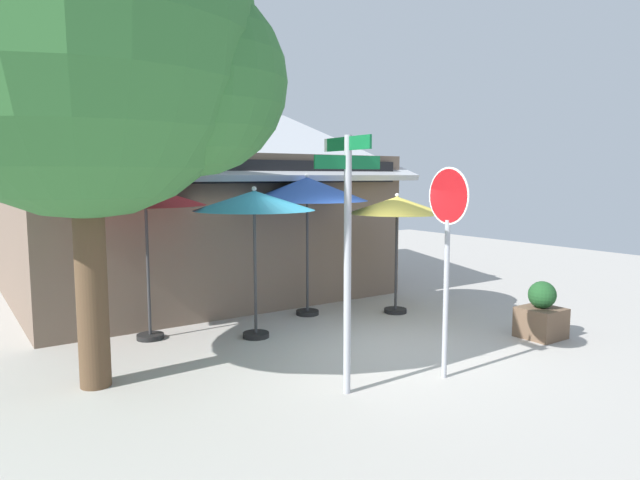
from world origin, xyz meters
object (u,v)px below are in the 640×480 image
object	(u,v)px
patio_umbrella_teal_center	(254,202)
sidewalk_planter	(541,314)
street_sign_post	(347,238)
patio_umbrella_mustard_far_right	(397,207)
stop_sign	(448,233)
patio_umbrella_royal_blue_right	(307,190)
patio_umbrella_crimson_left	(145,198)
shade_tree	(97,48)

from	to	relation	value
patio_umbrella_teal_center	sidewalk_planter	distance (m)	5.09
street_sign_post	patio_umbrella_mustard_far_right	world-z (taller)	street_sign_post
stop_sign	patio_umbrella_royal_blue_right	world-z (taller)	stop_sign
patio_umbrella_royal_blue_right	sidewalk_planter	bearing A→B (deg)	-56.07
street_sign_post	patio_umbrella_royal_blue_right	bearing A→B (deg)	63.83
patio_umbrella_mustard_far_right	patio_umbrella_crimson_left	bearing A→B (deg)	168.34
patio_umbrella_teal_center	patio_umbrella_mustard_far_right	xyz separation A→B (m)	(3.06, -0.04, -0.16)
street_sign_post	sidewalk_planter	xyz separation A→B (m)	(4.12, 0.10, -1.54)
sidewalk_planter	patio_umbrella_mustard_far_right	bearing A→B (deg)	107.61
street_sign_post	stop_sign	distance (m)	1.43
patio_umbrella_teal_center	sidewalk_planter	xyz separation A→B (m)	(3.90, -2.69, -1.85)
patio_umbrella_mustard_far_right	street_sign_post	bearing A→B (deg)	-140.05
patio_umbrella_royal_blue_right	sidewalk_planter	distance (m)	4.67
patio_umbrella_teal_center	patio_umbrella_royal_blue_right	size ratio (longest dim) A/B	0.92
shade_tree	sidewalk_planter	distance (m)	7.72
street_sign_post	patio_umbrella_royal_blue_right	world-z (taller)	street_sign_post
patio_umbrella_mustard_far_right	shade_tree	bearing A→B (deg)	-171.65
sidewalk_planter	patio_umbrella_teal_center	bearing A→B (deg)	145.46
patio_umbrella_royal_blue_right	patio_umbrella_mustard_far_right	size ratio (longest dim) A/B	1.16
shade_tree	patio_umbrella_mustard_far_right	bearing A→B (deg)	8.35
patio_umbrella_crimson_left	sidewalk_planter	distance (m)	6.76
street_sign_post	patio_umbrella_royal_blue_right	distance (m)	4.03
street_sign_post	shade_tree	xyz separation A→B (m)	(-2.34, 1.92, 2.27)
stop_sign	patio_umbrella_teal_center	bearing A→B (deg)	111.01
patio_umbrella_teal_center	shade_tree	world-z (taller)	shade_tree
patio_umbrella_teal_center	sidewalk_planter	bearing A→B (deg)	-34.54
patio_umbrella_teal_center	patio_umbrella_mustard_far_right	world-z (taller)	patio_umbrella_teal_center
shade_tree	patio_umbrella_royal_blue_right	bearing A→B (deg)	22.17
stop_sign	street_sign_post	bearing A→B (deg)	167.69
street_sign_post	shade_tree	size ratio (longest dim) A/B	0.49
stop_sign	patio_umbrella_crimson_left	bearing A→B (deg)	123.81
patio_umbrella_teal_center	stop_sign	bearing A→B (deg)	-68.99
patio_umbrella_crimson_left	patio_umbrella_teal_center	xyz separation A→B (m)	(1.49, -0.90, -0.08)
patio_umbrella_teal_center	shade_tree	size ratio (longest dim) A/B	0.39
shade_tree	sidewalk_planter	bearing A→B (deg)	-15.78
stop_sign	patio_umbrella_mustard_far_right	size ratio (longest dim) A/B	1.19
patio_umbrella_royal_blue_right	stop_sign	bearing A→B (deg)	-95.37
stop_sign	shade_tree	world-z (taller)	shade_tree
patio_umbrella_mustard_far_right	sidewalk_planter	bearing A→B (deg)	-72.39
street_sign_post	stop_sign	bearing A→B (deg)	-12.31
stop_sign	patio_umbrella_mustard_far_right	distance (m)	3.59
street_sign_post	patio_umbrella_teal_center	distance (m)	2.81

